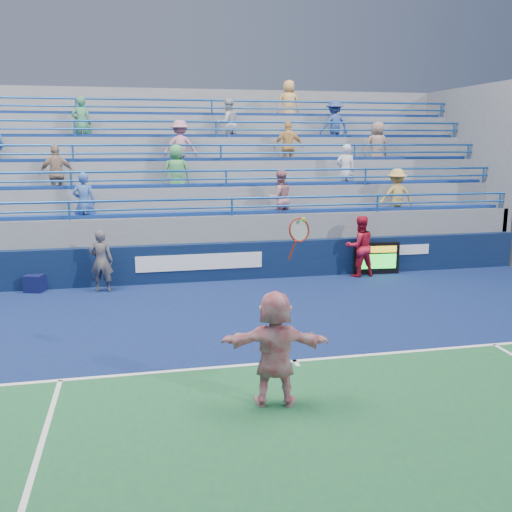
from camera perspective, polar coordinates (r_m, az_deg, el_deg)
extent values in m
plane|color=#333538|center=(10.64, 3.89, -10.54)|extent=(120.00, 120.00, 0.00)
cube|color=#0E1D47|center=(12.64, 1.14, -6.87)|extent=(18.00, 8.40, 0.02)
cube|color=white|center=(10.63, 3.89, -10.43)|extent=(11.00, 0.10, 0.01)
cube|color=white|center=(10.54, 4.04, -10.63)|extent=(0.08, 0.30, 0.01)
cube|color=#0A1839|center=(16.57, -2.26, -0.51)|extent=(18.00, 0.30, 1.10)
cube|color=white|center=(16.27, -5.63, -0.60)|extent=(3.60, 0.02, 0.45)
cube|color=white|center=(18.01, 14.36, 0.59)|extent=(1.80, 0.02, 0.30)
cube|color=slate|center=(19.43, -3.75, 1.25)|extent=(18.00, 5.60, 1.10)
cube|color=slate|center=(19.37, -3.76, 2.34)|extent=(18.00, 5.60, 1.85)
cube|color=navy|center=(16.93, -2.64, 4.38)|extent=(17.40, 0.45, 0.10)
cylinder|color=#1D56A2|center=(16.49, -2.43, 5.76)|extent=(18.00, 0.07, 0.07)
cube|color=slate|center=(19.80, -3.99, 3.64)|extent=(18.00, 4.60, 2.60)
cube|color=navy|center=(17.84, -3.20, 7.15)|extent=(17.40, 0.45, 0.10)
cylinder|color=#1D56A2|center=(17.42, -3.01, 8.53)|extent=(18.00, 0.07, 0.07)
cube|color=slate|center=(20.25, -4.21, 4.88)|extent=(18.00, 3.60, 3.35)
cube|color=navy|center=(18.79, -3.71, 9.65)|extent=(17.40, 0.45, 0.10)
cylinder|color=#1D56A2|center=(18.39, -3.54, 11.02)|extent=(18.00, 0.07, 0.07)
cube|color=slate|center=(20.70, -4.42, 6.06)|extent=(18.00, 2.60, 4.10)
cube|color=navy|center=(19.77, -4.17, 11.91)|extent=(17.40, 0.45, 0.10)
cylinder|color=#1D56A2|center=(19.38, -4.02, 13.25)|extent=(18.00, 0.07, 0.07)
cube|color=slate|center=(21.16, -4.62, 7.19)|extent=(18.00, 1.60, 4.85)
cube|color=navy|center=(20.78, -4.60, 13.94)|extent=(17.40, 0.45, 0.10)
cylinder|color=#1D56A2|center=(20.41, -4.46, 15.26)|extent=(18.00, 0.07, 0.07)
imported|color=silver|center=(18.84, 8.93, 8.42)|extent=(0.69, 0.52, 1.70)
imported|color=#977765|center=(20.32, 11.99, 10.63)|extent=(0.85, 0.57, 1.70)
imported|color=#BC7A91|center=(18.64, -7.58, 10.73)|extent=(1.11, 0.66, 1.70)
imported|color=tan|center=(18.51, 13.85, 5.84)|extent=(1.13, 0.69, 1.70)
imported|color=silver|center=(19.85, -2.82, 13.02)|extent=(0.97, 0.84, 1.70)
imported|color=#3C8657|center=(19.65, -17.04, 12.56)|extent=(0.64, 0.43, 1.70)
imported|color=#9E8069|center=(17.73, -19.27, 7.74)|extent=(1.06, 0.61, 1.70)
imported|color=#3658A2|center=(16.72, -16.80, 5.12)|extent=(0.64, 0.44, 1.70)
imported|color=#479C52|center=(17.65, -7.96, 8.25)|extent=(0.90, 0.66, 1.70)
imported|color=#E1A757|center=(19.26, 3.27, 10.83)|extent=(1.01, 0.45, 1.70)
imported|color=#F6B05F|center=(21.37, 3.28, 14.91)|extent=(0.84, 0.55, 1.70)
imported|color=#2E478B|center=(20.81, 7.84, 12.85)|extent=(1.20, 0.83, 1.70)
imported|color=#B87782|center=(17.20, 2.38, 5.76)|extent=(0.92, 0.77, 1.70)
cube|color=black|center=(17.61, 11.91, -0.24)|extent=(1.42, 0.25, 0.98)
cube|color=gold|center=(17.48, 12.06, 0.65)|extent=(1.20, 0.02, 0.20)
cube|color=#19E533|center=(17.55, 12.01, -0.53)|extent=(1.20, 0.02, 0.44)
cube|color=#0C113C|center=(16.39, -21.21, -2.55)|extent=(0.59, 0.59, 0.47)
cube|color=#0C113C|center=(16.50, -21.21, -0.97)|extent=(0.46, 0.19, 0.37)
imported|color=white|center=(8.73, 1.93, -9.22)|extent=(1.74, 0.87, 1.80)
torus|color=#AF2215|center=(8.36, 4.34, 2.62)|extent=(0.37, 0.21, 0.36)
cylinder|color=#AF2215|center=(8.38, 3.65, 0.57)|extent=(0.08, 0.21, 0.33)
sphere|color=#BCCF30|center=(8.30, 4.78, 3.65)|extent=(0.07, 0.07, 0.07)
imported|color=#151F3B|center=(15.70, -15.22, -0.49)|extent=(0.67, 0.49, 1.68)
imported|color=red|center=(17.16, 10.34, 0.96)|extent=(0.93, 0.75, 1.82)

